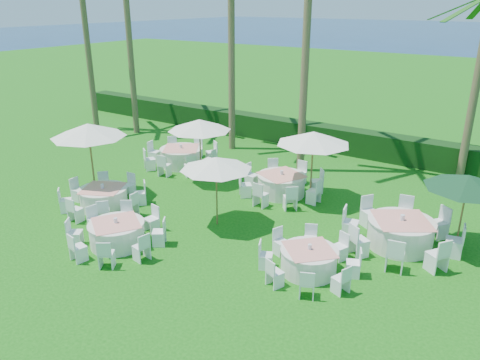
% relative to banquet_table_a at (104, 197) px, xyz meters
% --- Properties ---
extents(ground, '(120.00, 120.00, 0.00)m').
position_rel_banquet_table_a_xyz_m(ground, '(3.89, -0.91, -0.40)').
color(ground, '#11550E').
rests_on(ground, ground).
extents(hedge, '(34.00, 1.00, 1.20)m').
position_rel_banquet_table_a_xyz_m(hedge, '(3.89, 11.09, 0.20)').
color(hedge, black).
rests_on(hedge, ground).
extents(banquet_table_a, '(3.02, 3.02, 0.92)m').
position_rel_banquet_table_a_xyz_m(banquet_table_a, '(0.00, 0.00, 0.00)').
color(banquet_table_a, silver).
rests_on(banquet_table_a, ground).
extents(banquet_table_b, '(2.97, 2.97, 0.90)m').
position_rel_banquet_table_a_xyz_m(banquet_table_b, '(2.50, -1.64, -0.01)').
color(banquet_table_b, silver).
rests_on(banquet_table_b, ground).
extents(banquet_table_c, '(2.70, 2.70, 0.85)m').
position_rel_banquet_table_a_xyz_m(banquet_table_c, '(8.03, 0.24, -0.03)').
color(banquet_table_c, silver).
rests_on(banquet_table_c, ground).
extents(banquet_table_d, '(3.34, 3.34, 1.00)m').
position_rel_banquet_table_a_xyz_m(banquet_table_d, '(-0.68, 5.07, 0.04)').
color(banquet_table_d, silver).
rests_on(banquet_table_d, ground).
extents(banquet_table_e, '(3.25, 3.25, 0.98)m').
position_rel_banquet_table_a_xyz_m(banquet_table_e, '(4.71, 4.65, 0.03)').
color(banquet_table_e, silver).
rests_on(banquet_table_e, ground).
extents(banquet_table_f, '(3.49, 3.49, 1.04)m').
position_rel_banquet_table_a_xyz_m(banquet_table_f, '(9.69, 3.10, 0.06)').
color(banquet_table_f, silver).
rests_on(banquet_table_f, ground).
extents(umbrella_a, '(2.71, 2.71, 2.88)m').
position_rel_banquet_table_a_xyz_m(umbrella_a, '(-1.02, 0.47, 2.23)').
color(umbrella_a, brown).
rests_on(umbrella_a, ground).
extents(umbrella_b, '(2.34, 2.34, 2.36)m').
position_rel_banquet_table_a_xyz_m(umbrella_b, '(4.19, 1.20, 1.76)').
color(umbrella_b, brown).
rests_on(umbrella_b, ground).
extents(umbrella_c, '(2.55, 2.55, 2.59)m').
position_rel_banquet_table_a_xyz_m(umbrella_c, '(1.19, 4.12, 1.96)').
color(umbrella_c, brown).
rests_on(umbrella_c, ground).
extents(umbrella_d, '(2.68, 2.68, 2.65)m').
position_rel_banquet_table_a_xyz_m(umbrella_d, '(5.88, 4.78, 2.02)').
color(umbrella_d, brown).
rests_on(umbrella_d, ground).
extents(umbrella_green, '(2.42, 2.42, 2.38)m').
position_rel_banquet_table_a_xyz_m(umbrella_green, '(11.17, 3.88, 1.77)').
color(umbrella_green, brown).
rests_on(umbrella_green, ground).
extents(palm_a, '(4.40, 4.11, 11.14)m').
position_rel_banquet_table_a_xyz_m(palm_a, '(-6.56, 8.03, 5.65)').
color(palm_a, brown).
rests_on(palm_a, ground).
extents(palm_b, '(4.41, 4.08, 9.02)m').
position_rel_banquet_table_a_xyz_m(palm_b, '(-0.32, 8.55, 4.57)').
color(palm_b, brown).
rests_on(palm_b, ground).
extents(palm_c, '(4.38, 4.23, 12.44)m').
position_rel_banquet_table_a_xyz_m(palm_c, '(4.04, 7.54, 6.31)').
color(palm_c, brown).
rests_on(palm_c, ground).
extents(palm_d, '(4.41, 4.07, 7.28)m').
position_rel_banquet_table_a_xyz_m(palm_d, '(10.10, 10.39, 3.67)').
color(palm_d, brown).
rests_on(palm_d, ground).
extents(palm_f, '(4.23, 4.38, 8.82)m').
position_rel_banquet_table_a_xyz_m(palm_f, '(-8.94, 7.19, 4.47)').
color(palm_f, brown).
rests_on(palm_f, ground).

